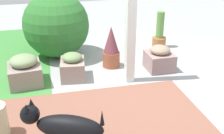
{
  "coord_description": "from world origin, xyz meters",
  "views": [
    {
      "loc": [
        -2.98,
        0.96,
        1.78
      ],
      "look_at": [
        0.14,
        0.22,
        0.31
      ],
      "focal_mm": 44.39,
      "sensor_mm": 36.0,
      "label": 1
    }
  ],
  "objects": [
    {
      "name": "stone_planter_nearest",
      "position": [
        0.57,
        -0.61,
        0.17
      ],
      "size": [
        0.4,
        0.39,
        0.38
      ],
      "color": "gray",
      "rests_on": "ground"
    },
    {
      "name": "stone_planter_mid",
      "position": [
        0.58,
        0.68,
        0.17
      ],
      "size": [
        0.45,
        0.37,
        0.38
      ],
      "color": "gray",
      "rests_on": "ground"
    },
    {
      "name": "round_shrub",
      "position": [
        1.48,
        0.84,
        0.54
      ],
      "size": [
        1.07,
        1.07,
        1.07
      ],
      "primitive_type": "sphere",
      "color": "#2C6C2B",
      "rests_on": "ground"
    },
    {
      "name": "brick_path",
      "position": [
        -0.75,
        0.57,
        0.01
      ],
      "size": [
        1.8,
        2.4,
        0.02
      ],
      "primitive_type": "cube",
      "color": "brown",
      "rests_on": "ground"
    },
    {
      "name": "stone_planter_far",
      "position": [
        0.55,
        1.33,
        0.19
      ],
      "size": [
        0.51,
        0.47,
        0.42
      ],
      "color": "gray",
      "rests_on": "ground"
    },
    {
      "name": "ground_plane",
      "position": [
        0.0,
        0.0,
        0.0
      ],
      "size": [
        12.0,
        12.0,
        0.0
      ],
      "primitive_type": "plane",
      "color": "#9CA1A2"
    },
    {
      "name": "terracotta_pot_tall",
      "position": [
        1.47,
        -0.98,
        0.24
      ],
      "size": [
        0.24,
        0.24,
        0.66
      ],
      "color": "#9F5F35",
      "rests_on": "ground"
    },
    {
      "name": "dog",
      "position": [
        -0.95,
        0.91,
        0.3
      ],
      "size": [
        0.45,
        0.74,
        0.52
      ],
      "color": "black",
      "rests_on": "ground"
    },
    {
      "name": "porch_pillar",
      "position": [
        0.32,
        -0.07,
        1.03
      ],
      "size": [
        0.11,
        0.11,
        2.07
      ],
      "primitive_type": "cube",
      "color": "white",
      "rests_on": "ground"
    },
    {
      "name": "terracotta_pot_spiky",
      "position": [
        0.85,
        0.07,
        0.3
      ],
      "size": [
        0.26,
        0.26,
        0.64
      ],
      "color": "#9D4F34",
      "rests_on": "ground"
    }
  ]
}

